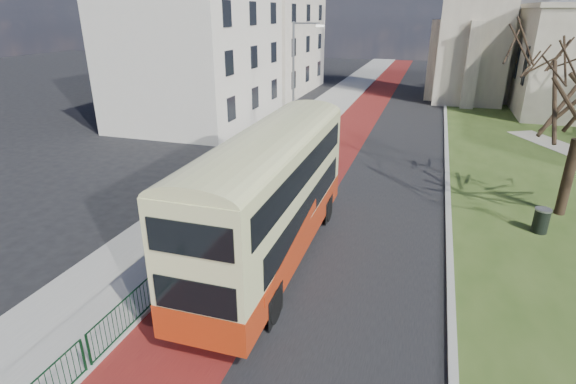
% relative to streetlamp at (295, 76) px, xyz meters
% --- Properties ---
extents(ground, '(160.00, 160.00, 0.00)m').
position_rel_streetlamp_xyz_m(ground, '(4.35, -18.00, -4.59)').
color(ground, black).
rests_on(ground, ground).
extents(road_carriageway, '(9.00, 120.00, 0.01)m').
position_rel_streetlamp_xyz_m(road_carriageway, '(5.85, 2.00, -4.59)').
color(road_carriageway, black).
rests_on(road_carriageway, ground).
extents(bus_lane, '(3.40, 120.00, 0.01)m').
position_rel_streetlamp_xyz_m(bus_lane, '(3.15, 2.00, -4.59)').
color(bus_lane, '#591414').
rests_on(bus_lane, ground).
extents(pavement_west, '(4.00, 120.00, 0.12)m').
position_rel_streetlamp_xyz_m(pavement_west, '(-0.65, 2.00, -4.53)').
color(pavement_west, gray).
rests_on(pavement_west, ground).
extents(kerb_west, '(0.25, 120.00, 0.13)m').
position_rel_streetlamp_xyz_m(kerb_west, '(1.35, 2.00, -4.53)').
color(kerb_west, '#999993').
rests_on(kerb_west, ground).
extents(kerb_east, '(0.25, 80.00, 0.13)m').
position_rel_streetlamp_xyz_m(kerb_east, '(10.45, 4.00, -4.53)').
color(kerb_east, '#999993').
rests_on(kerb_east, ground).
extents(pedestrian_railing, '(0.07, 24.00, 1.12)m').
position_rel_streetlamp_xyz_m(pedestrian_railing, '(1.40, -14.00, -4.04)').
color(pedestrian_railing, black).
rests_on(pedestrian_railing, ground).
extents(street_block_near, '(10.30, 14.30, 13.00)m').
position_rel_streetlamp_xyz_m(street_block_near, '(-9.65, 4.00, 1.92)').
color(street_block_near, silver).
rests_on(street_block_near, ground).
extents(street_block_far, '(10.30, 16.30, 11.50)m').
position_rel_streetlamp_xyz_m(street_block_far, '(-9.65, 20.00, 1.17)').
color(street_block_far, beige).
rests_on(street_block_far, ground).
extents(streetlamp, '(2.13, 0.18, 8.00)m').
position_rel_streetlamp_xyz_m(streetlamp, '(0.00, 0.00, 0.00)').
color(streetlamp, gray).
rests_on(streetlamp, pavement_west).
extents(bus, '(2.81, 11.57, 4.82)m').
position_rel_streetlamp_xyz_m(bus, '(4.01, -16.22, -1.84)').
color(bus, '#A52C0F').
rests_on(bus, ground).
extents(litter_bin, '(0.68, 0.68, 1.07)m').
position_rel_streetlamp_xyz_m(litter_bin, '(14.08, -10.75, -4.01)').
color(litter_bin, black).
rests_on(litter_bin, grass_green).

